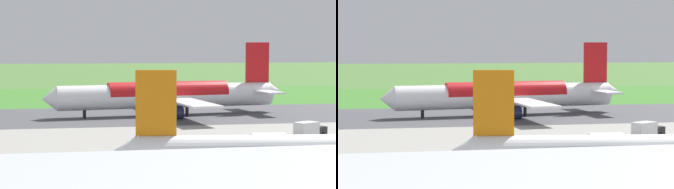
# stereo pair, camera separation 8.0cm
# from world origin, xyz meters

# --- Properties ---
(ground_plane) EXTENTS (800.00, 800.00, 0.00)m
(ground_plane) POSITION_xyz_m (0.00, 0.00, 0.00)
(ground_plane) COLOR #477233
(runway_asphalt) EXTENTS (600.00, 36.43, 0.06)m
(runway_asphalt) POSITION_xyz_m (0.00, 0.00, 0.03)
(runway_asphalt) COLOR #47474C
(runway_asphalt) RESTS_ON ground
(apron_concrete) EXTENTS (440.00, 110.00, 0.05)m
(apron_concrete) POSITION_xyz_m (0.00, 63.31, 0.03)
(apron_concrete) COLOR gray
(apron_concrete) RESTS_ON ground
(grass_verge_foreground) EXTENTS (600.00, 80.00, 0.04)m
(grass_verge_foreground) POSITION_xyz_m (0.00, -47.30, 0.02)
(grass_verge_foreground) COLOR #3C782B
(grass_verge_foreground) RESTS_ON ground
(airliner_main) EXTENTS (54.10, 44.41, 15.88)m
(airliner_main) POSITION_xyz_m (-7.81, -0.05, 4.35)
(airliner_main) COLOR white
(airliner_main) RESTS_ON ground
(airliner_parked_mid) EXTENTS (42.63, 34.96, 12.44)m
(airliner_parked_mid) POSITION_xyz_m (-11.27, 67.79, 3.40)
(airliner_parked_mid) COLOR white
(airliner_parked_mid) RESTS_ON ground
(service_truck_baggage) EXTENTS (6.20, 4.57, 2.65)m
(service_truck_baggage) POSITION_xyz_m (-24.74, 36.43, 1.40)
(service_truck_baggage) COLOR black
(service_truck_baggage) RESTS_ON ground
(service_car_followme) EXTENTS (3.92, 4.46, 1.62)m
(service_car_followme) POSITION_xyz_m (0.40, 40.91, 0.84)
(service_car_followme) COLOR gray
(service_car_followme) RESTS_ON ground
(no_stopping_sign) EXTENTS (0.60, 0.10, 2.91)m
(no_stopping_sign) POSITION_xyz_m (-2.15, -50.69, 1.71)
(no_stopping_sign) COLOR slate
(no_stopping_sign) RESTS_ON ground
(traffic_cone_orange) EXTENTS (0.40, 0.40, 0.55)m
(traffic_cone_orange) POSITION_xyz_m (5.41, -51.25, 0.28)
(traffic_cone_orange) COLOR orange
(traffic_cone_orange) RESTS_ON ground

